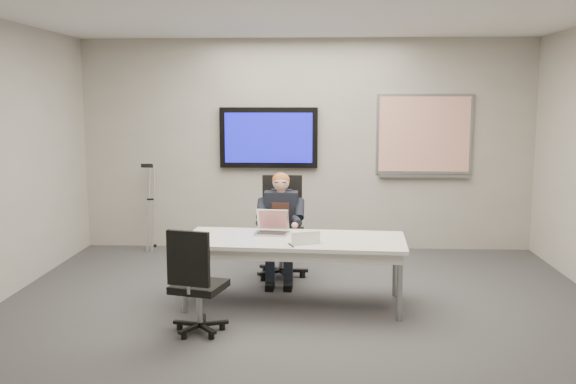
{
  "coord_description": "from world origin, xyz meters",
  "views": [
    {
      "loc": [
        0.16,
        -5.55,
        2.01
      ],
      "look_at": [
        -0.13,
        0.63,
        1.11
      ],
      "focal_mm": 40.0,
      "sensor_mm": 36.0,
      "label": 1
    }
  ],
  "objects_px": {
    "conference_table": "(294,246)",
    "laptop": "(272,227)",
    "office_chair_far": "(282,246)",
    "office_chair_near": "(197,301)",
    "seated_person": "(280,239)"
  },
  "relations": [
    {
      "from": "office_chair_near",
      "to": "laptop",
      "type": "relative_size",
      "value": 2.61
    },
    {
      "from": "office_chair_near",
      "to": "seated_person",
      "type": "relative_size",
      "value": 0.78
    },
    {
      "from": "office_chair_far",
      "to": "office_chair_near",
      "type": "bearing_deg",
      "value": -108.85
    },
    {
      "from": "office_chair_far",
      "to": "office_chair_near",
      "type": "relative_size",
      "value": 1.22
    },
    {
      "from": "office_chair_far",
      "to": "laptop",
      "type": "height_order",
      "value": "office_chair_far"
    },
    {
      "from": "office_chair_far",
      "to": "office_chair_near",
      "type": "xyz_separation_m",
      "value": [
        -0.62,
        -1.85,
        -0.06
      ]
    },
    {
      "from": "office_chair_far",
      "to": "seated_person",
      "type": "bearing_deg",
      "value": -90.31
    },
    {
      "from": "office_chair_near",
      "to": "laptop",
      "type": "height_order",
      "value": "office_chair_near"
    },
    {
      "from": "conference_table",
      "to": "office_chair_far",
      "type": "relative_size",
      "value": 1.93
    },
    {
      "from": "conference_table",
      "to": "office_chair_near",
      "type": "height_order",
      "value": "office_chair_near"
    },
    {
      "from": "office_chair_far",
      "to": "office_chair_near",
      "type": "distance_m",
      "value": 1.95
    },
    {
      "from": "seated_person",
      "to": "laptop",
      "type": "height_order",
      "value": "seated_person"
    },
    {
      "from": "conference_table",
      "to": "laptop",
      "type": "bearing_deg",
      "value": 138.7
    },
    {
      "from": "seated_person",
      "to": "office_chair_far",
      "type": "bearing_deg",
      "value": 89.96
    },
    {
      "from": "seated_person",
      "to": "laptop",
      "type": "distance_m",
      "value": 0.57
    }
  ]
}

